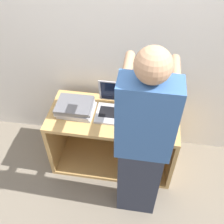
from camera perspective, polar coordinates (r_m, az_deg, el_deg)
The scene contains 7 objects.
ground_plane at distance 2.79m, azimuth -0.63°, elevation -14.81°, with size 12.00×12.00×0.00m, color #756B5B.
wall_back at distance 2.40m, azimuth 1.75°, elevation 14.53°, with size 8.00×0.05×2.40m.
cart at distance 2.70m, azimuth 0.49°, elevation -4.84°, with size 1.21×0.55×0.69m.
laptop_open at distance 2.40m, azimuth 0.49°, elevation 1.15°, with size 0.32×0.32×0.28m.
laptop_stack_left at distance 2.43m, azimuth -7.98°, elevation 1.07°, with size 0.35×0.28×0.10m.
laptop_stack_right at distance 2.35m, azimuth 8.79°, elevation -0.48°, with size 0.34×0.28×0.13m.
person at distance 1.98m, azimuth 6.67°, elevation -7.44°, with size 0.40×0.53×1.68m.
Camera 1 is at (0.25, -1.40, 2.39)m, focal length 42.00 mm.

